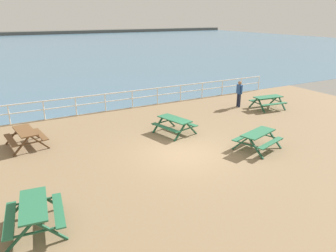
% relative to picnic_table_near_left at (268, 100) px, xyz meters
% --- Properties ---
extents(ground_plane, '(30.00, 24.00, 0.20)m').
position_rel_picnic_table_near_left_xyz_m(ground_plane, '(-8.19, -3.44, -0.68)').
color(ground_plane, '#846B4C').
extents(sea_band, '(142.00, 90.00, 0.01)m').
position_rel_picnic_table_near_left_xyz_m(sea_band, '(-8.19, 49.31, -0.58)').
color(sea_band, '#476B84').
rests_on(sea_band, ground).
extents(distant_shoreline, '(142.00, 6.00, 1.80)m').
position_rel_picnic_table_near_left_xyz_m(distant_shoreline, '(-8.19, 92.31, -0.58)').
color(distant_shoreline, '#4C4C47').
rests_on(distant_shoreline, ground).
extents(seaward_railing, '(23.07, 0.07, 1.08)m').
position_rel_picnic_table_near_left_xyz_m(seaward_railing, '(-8.19, 4.31, 0.16)').
color(seaward_railing, white).
rests_on(seaward_railing, ground).
extents(picnic_table_near_left, '(1.94, 1.70, 0.80)m').
position_rel_picnic_table_near_left_xyz_m(picnic_table_near_left, '(0.00, 0.00, 0.00)').
color(picnic_table_near_left, '#286B47').
rests_on(picnic_table_near_left, ground).
extents(picnic_table_near_right, '(1.72, 1.96, 0.80)m').
position_rel_picnic_table_near_left_xyz_m(picnic_table_near_right, '(-14.38, -5.88, 0.00)').
color(picnic_table_near_right, '#286B47').
rests_on(picnic_table_near_right, ground).
extents(picnic_table_mid_centre, '(2.16, 1.96, 0.80)m').
position_rel_picnic_table_near_left_xyz_m(picnic_table_mid_centre, '(-5.09, -4.54, 0.00)').
color(picnic_table_mid_centre, '#286B47').
rests_on(picnic_table_mid_centre, ground).
extents(picnic_table_far_left, '(1.90, 2.11, 0.80)m').
position_rel_picnic_table_near_left_xyz_m(picnic_table_far_left, '(-7.31, -1.11, 0.00)').
color(picnic_table_far_left, '#286B47').
rests_on(picnic_table_far_left, ground).
extents(picnic_table_far_right, '(1.74, 1.98, 0.80)m').
position_rel_picnic_table_near_left_xyz_m(picnic_table_far_right, '(-13.95, 0.55, 0.00)').
color(picnic_table_far_right, brown).
rests_on(picnic_table_far_right, ground).
extents(visitor, '(0.25, 0.53, 1.66)m').
position_rel_picnic_table_near_left_xyz_m(visitor, '(-1.31, 1.20, 0.36)').
color(visitor, '#1E2338').
rests_on(visitor, ground).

